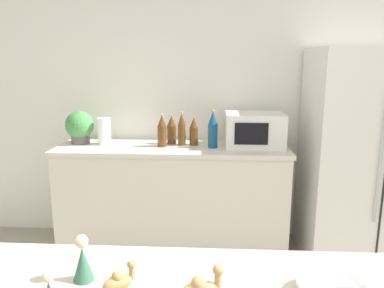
{
  "coord_description": "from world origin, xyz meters",
  "views": [
    {
      "loc": [
        -0.0,
        -0.68,
        1.62
      ],
      "look_at": [
        -0.12,
        1.38,
        1.17
      ],
      "focal_mm": 35.0,
      "sensor_mm": 36.0,
      "label": 1
    }
  ],
  "objects_px": {
    "camel_figurine": "(120,282)",
    "back_bottle_0": "(162,131)",
    "refrigerator": "(366,158)",
    "wise_man_figurine_purple": "(83,261)",
    "paper_towel_roll": "(104,131)",
    "microwave": "(255,130)",
    "potted_plant": "(80,127)",
    "back_bottle_1": "(182,129)",
    "back_bottle_3": "(213,130)",
    "back_bottle_4": "(194,132)",
    "back_bottle_2": "(172,130)"
  },
  "relations": [
    {
      "from": "camel_figurine",
      "to": "back_bottle_0",
      "type": "bearing_deg",
      "value": 94.32
    },
    {
      "from": "refrigerator",
      "to": "wise_man_figurine_purple",
      "type": "bearing_deg",
      "value": -130.62
    },
    {
      "from": "paper_towel_roll",
      "to": "refrigerator",
      "type": "bearing_deg",
      "value": -2.59
    },
    {
      "from": "microwave",
      "to": "potted_plant",
      "type": "bearing_deg",
      "value": 179.24
    },
    {
      "from": "paper_towel_roll",
      "to": "back_bottle_1",
      "type": "relative_size",
      "value": 0.79
    },
    {
      "from": "paper_towel_roll",
      "to": "camel_figurine",
      "type": "distance_m",
      "value": 2.25
    },
    {
      "from": "paper_towel_roll",
      "to": "back_bottle_3",
      "type": "xyz_separation_m",
      "value": [
        0.93,
        -0.07,
        0.04
      ]
    },
    {
      "from": "microwave",
      "to": "back_bottle_0",
      "type": "xyz_separation_m",
      "value": [
        -0.77,
        -0.06,
        -0.01
      ]
    },
    {
      "from": "back_bottle_4",
      "to": "paper_towel_roll",
      "type": "bearing_deg",
      "value": -178.72
    },
    {
      "from": "microwave",
      "to": "back_bottle_1",
      "type": "height_order",
      "value": "back_bottle_1"
    },
    {
      "from": "back_bottle_2",
      "to": "back_bottle_3",
      "type": "distance_m",
      "value": 0.38
    },
    {
      "from": "refrigerator",
      "to": "back_bottle_2",
      "type": "distance_m",
      "value": 1.61
    },
    {
      "from": "camel_figurine",
      "to": "wise_man_figurine_purple",
      "type": "bearing_deg",
      "value": 141.02
    },
    {
      "from": "potted_plant",
      "to": "back_bottle_0",
      "type": "bearing_deg",
      "value": -6.14
    },
    {
      "from": "back_bottle_2",
      "to": "camel_figurine",
      "type": "height_order",
      "value": "back_bottle_2"
    },
    {
      "from": "paper_towel_roll",
      "to": "wise_man_figurine_purple",
      "type": "height_order",
      "value": "paper_towel_roll"
    },
    {
      "from": "back_bottle_4",
      "to": "microwave",
      "type": "bearing_deg",
      "value": -2.2
    },
    {
      "from": "potted_plant",
      "to": "back_bottle_3",
      "type": "bearing_deg",
      "value": -4.32
    },
    {
      "from": "potted_plant",
      "to": "wise_man_figurine_purple",
      "type": "bearing_deg",
      "value": -70.28
    },
    {
      "from": "refrigerator",
      "to": "potted_plant",
      "type": "height_order",
      "value": "refrigerator"
    },
    {
      "from": "paper_towel_roll",
      "to": "back_bottle_0",
      "type": "height_order",
      "value": "back_bottle_0"
    },
    {
      "from": "potted_plant",
      "to": "wise_man_figurine_purple",
      "type": "height_order",
      "value": "potted_plant"
    },
    {
      "from": "back_bottle_2",
      "to": "paper_towel_roll",
      "type": "bearing_deg",
      "value": -174.36
    },
    {
      "from": "paper_towel_roll",
      "to": "wise_man_figurine_purple",
      "type": "relative_size",
      "value": 1.45
    },
    {
      "from": "refrigerator",
      "to": "back_bottle_4",
      "type": "height_order",
      "value": "refrigerator"
    },
    {
      "from": "back_bottle_3",
      "to": "back_bottle_4",
      "type": "xyz_separation_m",
      "value": [
        -0.16,
        0.09,
        -0.03
      ]
    },
    {
      "from": "paper_towel_roll",
      "to": "potted_plant",
      "type": "bearing_deg",
      "value": 175.42
    },
    {
      "from": "back_bottle_3",
      "to": "camel_figurine",
      "type": "height_order",
      "value": "back_bottle_3"
    },
    {
      "from": "camel_figurine",
      "to": "back_bottle_1",
      "type": "bearing_deg",
      "value": 89.91
    },
    {
      "from": "microwave",
      "to": "back_bottle_3",
      "type": "bearing_deg",
      "value": -169.01
    },
    {
      "from": "back_bottle_2",
      "to": "camel_figurine",
      "type": "bearing_deg",
      "value": -87.67
    },
    {
      "from": "paper_towel_roll",
      "to": "back_bottle_1",
      "type": "distance_m",
      "value": 0.67
    },
    {
      "from": "refrigerator",
      "to": "potted_plant",
      "type": "xyz_separation_m",
      "value": [
        -2.39,
        0.12,
        0.21
      ]
    },
    {
      "from": "back_bottle_2",
      "to": "microwave",
      "type": "bearing_deg",
      "value": -4.82
    },
    {
      "from": "paper_towel_roll",
      "to": "back_bottle_3",
      "type": "height_order",
      "value": "back_bottle_3"
    },
    {
      "from": "back_bottle_3",
      "to": "wise_man_figurine_purple",
      "type": "xyz_separation_m",
      "value": [
        -0.42,
        -1.96,
        -0.08
      ]
    },
    {
      "from": "back_bottle_0",
      "to": "back_bottle_4",
      "type": "height_order",
      "value": "back_bottle_0"
    },
    {
      "from": "paper_towel_roll",
      "to": "back_bottle_3",
      "type": "distance_m",
      "value": 0.94
    },
    {
      "from": "back_bottle_0",
      "to": "camel_figurine",
      "type": "height_order",
      "value": "back_bottle_0"
    },
    {
      "from": "microwave",
      "to": "back_bottle_0",
      "type": "distance_m",
      "value": 0.77
    },
    {
      "from": "back_bottle_0",
      "to": "back_bottle_3",
      "type": "bearing_deg",
      "value": -1.2
    },
    {
      "from": "back_bottle_1",
      "to": "camel_figurine",
      "type": "xyz_separation_m",
      "value": [
        -0.0,
        -2.14,
        -0.06
      ]
    },
    {
      "from": "camel_figurine",
      "to": "back_bottle_4",
      "type": "bearing_deg",
      "value": 87.26
    },
    {
      "from": "refrigerator",
      "to": "potted_plant",
      "type": "bearing_deg",
      "value": 177.23
    },
    {
      "from": "refrigerator",
      "to": "wise_man_figurine_purple",
      "type": "xyz_separation_m",
      "value": [
        -1.65,
        -1.93,
        0.13
      ]
    },
    {
      "from": "back_bottle_0",
      "to": "back_bottle_1",
      "type": "relative_size",
      "value": 0.96
    },
    {
      "from": "potted_plant",
      "to": "microwave",
      "type": "xyz_separation_m",
      "value": [
        1.5,
        -0.02,
        -0.01
      ]
    },
    {
      "from": "refrigerator",
      "to": "back_bottle_4",
      "type": "bearing_deg",
      "value": 175.29
    },
    {
      "from": "back_bottle_0",
      "to": "wise_man_figurine_purple",
      "type": "height_order",
      "value": "back_bottle_0"
    },
    {
      "from": "refrigerator",
      "to": "back_bottle_4",
      "type": "distance_m",
      "value": 1.42
    }
  ]
}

